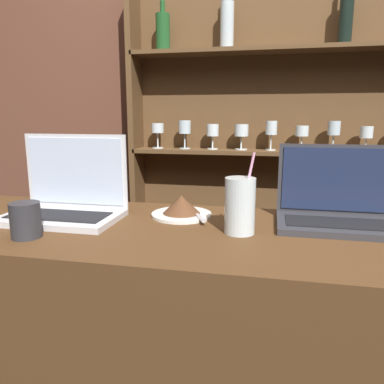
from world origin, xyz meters
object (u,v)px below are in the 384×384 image
(water_glass, at_px, (240,206))
(laptop_near, at_px, (67,199))
(cake_plate, at_px, (182,208))
(coffee_cup, at_px, (26,220))
(laptop_far, at_px, (335,207))

(water_glass, bearing_deg, laptop_near, 174.47)
(laptop_near, xyz_separation_m, cake_plate, (0.35, 0.08, -0.03))
(laptop_near, distance_m, cake_plate, 0.36)
(cake_plate, distance_m, coffee_cup, 0.45)
(laptop_near, relative_size, coffee_cup, 3.75)
(laptop_near, xyz_separation_m, laptop_far, (0.80, 0.08, -0.01))
(laptop_near, bearing_deg, coffee_cup, -90.16)
(cake_plate, height_order, coffee_cup, coffee_cup)
(laptop_far, bearing_deg, coffee_cup, -160.43)
(water_glass, bearing_deg, coffee_cup, -164.33)
(cake_plate, relative_size, coffee_cup, 2.04)
(laptop_near, distance_m, coffee_cup, 0.20)
(cake_plate, bearing_deg, water_glass, -34.85)
(laptop_near, height_order, water_glass, laptop_near)
(laptop_near, distance_m, water_glass, 0.54)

